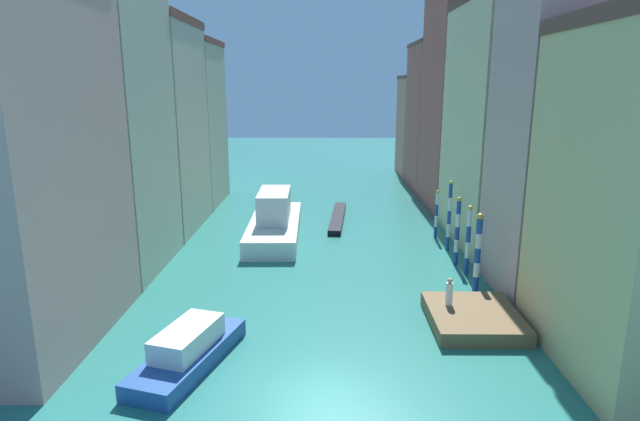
{
  "coord_description": "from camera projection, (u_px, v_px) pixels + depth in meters",
  "views": [
    {
      "loc": [
        0.32,
        -18.0,
        11.84
      ],
      "look_at": [
        -0.1,
        24.74,
        1.5
      ],
      "focal_mm": 29.31,
      "sensor_mm": 36.0,
      "label": 1
    }
  ],
  "objects": [
    {
      "name": "building_right_5",
      "position": [
        428.0,
        126.0,
        69.67
      ],
      "size": [
        7.7,
        8.23,
        12.99
      ],
      "color": "#C6705B",
      "rests_on": "ground"
    },
    {
      "name": "mooring_pole_1",
      "position": [
        468.0,
        239.0,
        33.08
      ],
      "size": [
        0.32,
        0.32,
        4.48
      ],
      "color": "#1E479E",
      "rests_on": "ground"
    },
    {
      "name": "mooring_pole_4",
      "position": [
        436.0,
        214.0,
        40.98
      ],
      "size": [
        0.26,
        0.26,
        3.85
      ],
      "color": "#1E479E",
      "rests_on": "ground"
    },
    {
      "name": "vaporetto_white",
      "position": [
        275.0,
        221.0,
        41.56
      ],
      "size": [
        4.07,
        12.62,
        3.69
      ],
      "color": "white",
      "rests_on": "ground"
    },
    {
      "name": "mooring_pole_0",
      "position": [
        478.0,
        252.0,
        30.26
      ],
      "size": [
        0.39,
        0.39,
        4.7
      ],
      "color": "#1E479E",
      "rests_on": "ground"
    },
    {
      "name": "building_left_2",
      "position": [
        149.0,
        126.0,
        42.58
      ],
      "size": [
        7.7,
        10.27,
        17.07
      ],
      "color": "#BCB299",
      "rests_on": "ground"
    },
    {
      "name": "ground_plane",
      "position": [
        321.0,
        228.0,
        44.1
      ],
      "size": [
        154.0,
        154.0,
        0.0
      ],
      "primitive_type": "plane",
      "color": "#28756B"
    },
    {
      "name": "building_right_3",
      "position": [
        470.0,
        100.0,
        49.62
      ],
      "size": [
        7.7,
        10.76,
        20.74
      ],
      "color": "#B25147",
      "rests_on": "ground"
    },
    {
      "name": "mooring_pole_3",
      "position": [
        449.0,
        215.0,
        37.85
      ],
      "size": [
        0.29,
        0.29,
        5.15
      ],
      "color": "#1E479E",
      "rests_on": "ground"
    },
    {
      "name": "building_right_1",
      "position": [
        574.0,
        124.0,
        28.9
      ],
      "size": [
        7.7,
        7.19,
        19.37
      ],
      "color": "tan",
      "rests_on": "ground"
    },
    {
      "name": "mooring_pole_2",
      "position": [
        457.0,
        230.0,
        34.76
      ],
      "size": [
        0.33,
        0.33,
        4.66
      ],
      "color": "#1E479E",
      "rests_on": "ground"
    },
    {
      "name": "building_right_4",
      "position": [
        444.0,
        116.0,
        60.28
      ],
      "size": [
        7.7,
        10.33,
        16.5
      ],
      "color": "#B25147",
      "rests_on": "ground"
    },
    {
      "name": "gondola_black",
      "position": [
        338.0,
        218.0,
        46.75
      ],
      "size": [
        1.87,
        10.42,
        0.47
      ],
      "color": "black",
      "rests_on": "ground"
    },
    {
      "name": "person_on_dock",
      "position": [
        449.0,
        293.0,
        26.84
      ],
      "size": [
        0.36,
        0.36,
        1.45
      ],
      "color": "white",
      "rests_on": "waterfront_dock"
    },
    {
      "name": "building_left_3",
      "position": [
        181.0,
        123.0,
        52.18
      ],
      "size": [
        7.7,
        9.18,
        16.12
      ],
      "color": "#BCB299",
      "rests_on": "ground"
    },
    {
      "name": "building_right_2",
      "position": [
        511.0,
        122.0,
        38.75
      ],
      "size": [
        7.7,
        12.14,
        18.21
      ],
      "color": "beige",
      "rests_on": "ground"
    },
    {
      "name": "building_left_1",
      "position": [
        93.0,
        94.0,
        32.33
      ],
      "size": [
        7.7,
        9.25,
        22.5
      ],
      "color": "#BCB299",
      "rests_on": "ground"
    },
    {
      "name": "waterfront_dock",
      "position": [
        473.0,
        318.0,
        26.34
      ],
      "size": [
        4.4,
        5.07,
        0.75
      ],
      "color": "brown",
      "rests_on": "ground"
    },
    {
      "name": "motorboat_0",
      "position": [
        188.0,
        350.0,
        22.51
      ],
      "size": [
        4.08,
        7.07,
        1.76
      ],
      "color": "#234C93",
      "rests_on": "ground"
    }
  ]
}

